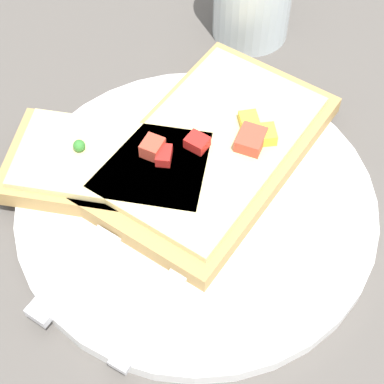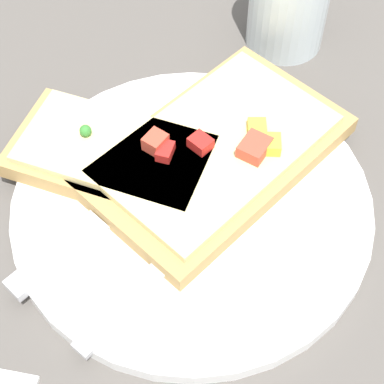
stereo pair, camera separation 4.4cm
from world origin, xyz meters
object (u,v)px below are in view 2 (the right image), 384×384
knife (108,213)px  pizza_slice_corner (116,155)px  pizza_slice_main (217,152)px  fork (198,230)px  plate (192,205)px

knife → pizza_slice_corner: (-0.01, 0.04, 0.01)m
knife → pizza_slice_main: size_ratio=0.80×
fork → pizza_slice_corner: size_ratio=1.14×
pizza_slice_main → fork: bearing=-148.6°
pizza_slice_main → knife: bearing=166.5°
plate → knife: knife is taller
fork → knife: knife is taller
pizza_slice_main → pizza_slice_corner: (-0.07, -0.02, -0.00)m
knife → pizza_slice_corner: bearing=39.4°
plate → pizza_slice_corner: bearing=159.9°
fork → knife: (-0.06, 0.00, 0.00)m
pizza_slice_corner → plate: bearing=169.4°
plate → pizza_slice_main: 0.04m
plate → fork: bearing=-70.5°
knife → plate: bearing=-34.4°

